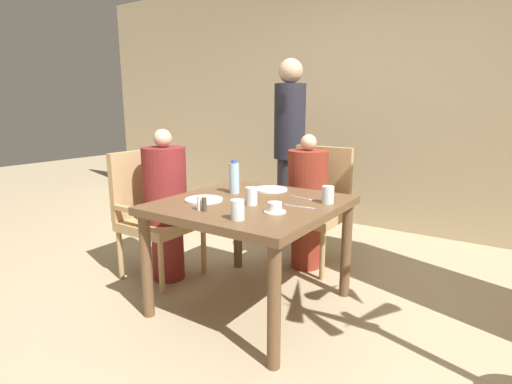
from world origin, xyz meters
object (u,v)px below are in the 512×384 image
object	(u,v)px
water_bottle	(234,178)
plate_main_right	(204,200)
teacup_with_saucer	(275,208)
diner_in_left_chair	(166,204)
glass_tall_mid	(328,195)
glass_tall_near	(237,210)
plate_main_left	(271,189)
chair_left_side	(153,210)
chair_far_side	(315,202)
diner_in_far_chair	(307,201)
standing_host	(289,146)
glass_tall_far	(251,196)

from	to	relation	value
water_bottle	plate_main_right	bearing A→B (deg)	-96.24
plate_main_right	teacup_with_saucer	xyz separation A→B (m)	(0.53, 0.01, 0.02)
diner_in_left_chair	glass_tall_mid	distance (m)	1.24
plate_main_right	glass_tall_near	xyz separation A→B (m)	(0.44, -0.23, 0.05)
diner_in_left_chair	plate_main_left	size ratio (longest dim) A/B	4.74
chair_left_side	glass_tall_near	size ratio (longest dim) A/B	8.94
glass_tall_mid	chair_far_side	bearing A→B (deg)	120.59
diner_in_far_chair	plate_main_left	bearing A→B (deg)	-99.78
standing_host	glass_tall_mid	size ratio (longest dim) A/B	15.93
diner_in_left_chair	diner_in_far_chair	world-z (taller)	diner_in_left_chair
plate_main_left	glass_tall_near	distance (m)	0.79
chair_far_side	plate_main_left	distance (m)	0.62
diner_in_far_chair	teacup_with_saucer	xyz separation A→B (m)	(0.27, -0.94, 0.18)
diner_in_far_chair	plate_main_right	world-z (taller)	diner_in_far_chair
teacup_with_saucer	glass_tall_far	distance (m)	0.22
standing_host	glass_tall_mid	distance (m)	1.43
standing_host	plate_main_right	distance (m)	1.51
chair_far_side	plate_main_left	world-z (taller)	chair_far_side
chair_left_side	plate_main_left	distance (m)	0.95
standing_host	chair_left_side	bearing A→B (deg)	-109.22
chair_far_side	glass_tall_mid	world-z (taller)	chair_far_side
teacup_with_saucer	glass_tall_mid	size ratio (longest dim) A/B	1.17
diner_in_far_chair	glass_tall_near	size ratio (longest dim) A/B	10.04
diner_in_left_chair	water_bottle	world-z (taller)	diner_in_left_chair
plate_main_left	diner_in_far_chair	bearing A→B (deg)	80.22
diner_in_left_chair	plate_main_left	bearing A→B (deg)	26.81
diner_in_far_chair	water_bottle	world-z (taller)	diner_in_far_chair
plate_main_right	glass_tall_far	distance (m)	0.33
plate_main_right	water_bottle	xyz separation A→B (m)	(0.03, 0.29, 0.10)
diner_in_far_chair	chair_far_side	bearing A→B (deg)	90.00
plate_main_left	plate_main_right	world-z (taller)	same
glass_tall_near	diner_in_far_chair	bearing A→B (deg)	98.55
teacup_with_saucer	glass_tall_mid	xyz separation A→B (m)	(0.16, 0.37, 0.03)
water_bottle	diner_in_far_chair	bearing A→B (deg)	70.73
chair_far_side	glass_tall_far	size ratio (longest dim) A/B	8.94
diner_in_far_chair	diner_in_left_chair	bearing A→B (deg)	-134.49
plate_main_right	teacup_with_saucer	size ratio (longest dim) A/B	1.90
diner_in_left_chair	plate_main_right	xyz separation A→B (m)	(0.52, -0.16, 0.13)
chair_left_side	diner_in_far_chair	xyz separation A→B (m)	(0.93, 0.79, 0.04)
teacup_with_saucer	glass_tall_near	size ratio (longest dim) A/B	1.17
chair_left_side	standing_host	bearing A→B (deg)	70.78
chair_left_side	glass_tall_mid	distance (m)	1.40
plate_main_right	water_bottle	distance (m)	0.31
diner_in_far_chair	glass_tall_far	size ratio (longest dim) A/B	10.04
chair_far_side	water_bottle	xyz separation A→B (m)	(-0.23, -0.81, 0.30)
diner_in_far_chair	water_bottle	size ratio (longest dim) A/B	4.71
standing_host	glass_tall_near	distance (m)	1.84
diner_in_far_chair	teacup_with_saucer	distance (m)	1.00
water_bottle	glass_tall_mid	xyz separation A→B (m)	(0.66, 0.09, -0.05)
glass_tall_near	glass_tall_far	bearing A→B (deg)	111.74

